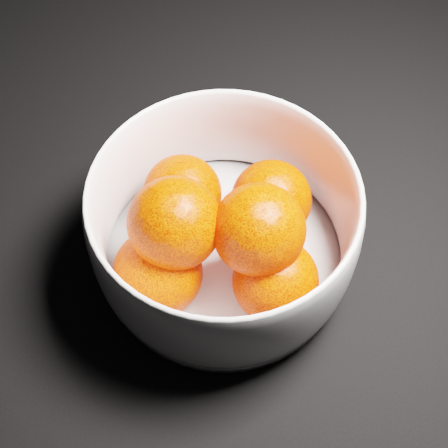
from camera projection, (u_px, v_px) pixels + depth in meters
name	position (u px, v px, depth m)	size (l,w,h in m)	color
bowl	(224.00, 228.00, 0.47)	(0.20, 0.20, 0.10)	silver
orange_pile	(219.00, 233.00, 0.46)	(0.17, 0.16, 0.10)	#FF3003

